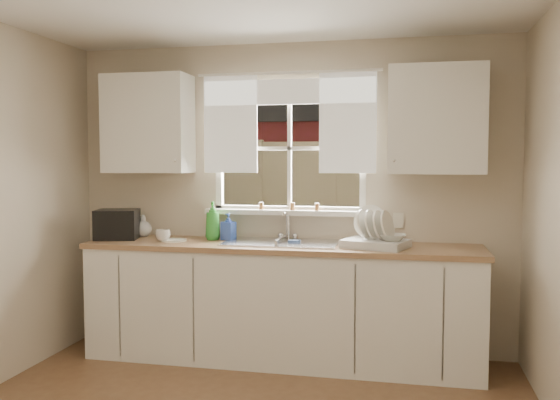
% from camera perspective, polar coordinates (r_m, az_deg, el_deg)
% --- Properties ---
extents(room_walls, '(3.62, 4.02, 2.50)m').
position_cam_1_polar(room_walls, '(2.86, -7.30, -2.49)').
color(room_walls, beige).
rests_on(room_walls, ground).
extents(window, '(1.38, 0.16, 1.06)m').
position_cam_1_polar(window, '(4.84, 0.88, 3.06)').
color(window, white).
rests_on(window, room_walls).
extents(curtains, '(1.50, 0.03, 0.81)m').
position_cam_1_polar(curtains, '(4.80, 0.76, 8.40)').
color(curtains, white).
rests_on(curtains, room_walls).
extents(base_cabinets, '(3.00, 0.62, 0.87)m').
position_cam_1_polar(base_cabinets, '(4.66, 0.08, -10.03)').
color(base_cabinets, white).
rests_on(base_cabinets, ground).
extents(countertop, '(3.04, 0.65, 0.04)m').
position_cam_1_polar(countertop, '(4.57, 0.08, -4.48)').
color(countertop, '#9A724D').
rests_on(countertop, base_cabinets).
extents(upper_cabinet_left, '(0.70, 0.33, 0.80)m').
position_cam_1_polar(upper_cabinet_left, '(5.03, -12.57, 7.15)').
color(upper_cabinet_left, white).
rests_on(upper_cabinet_left, room_walls).
extents(upper_cabinet_right, '(0.70, 0.33, 0.80)m').
position_cam_1_polar(upper_cabinet_right, '(4.58, 14.81, 7.45)').
color(upper_cabinet_right, white).
rests_on(upper_cabinet_right, room_walls).
extents(wall_outlet, '(0.08, 0.01, 0.12)m').
position_cam_1_polar(wall_outlet, '(4.75, 11.31, -1.93)').
color(wall_outlet, beige).
rests_on(wall_outlet, room_walls).
extents(sill_jars, '(0.50, 0.04, 0.06)m').
position_cam_1_polar(sill_jars, '(4.79, 0.97, -0.61)').
color(sill_jars, brown).
rests_on(sill_jars, window).
extents(backyard, '(20.00, 10.00, 6.13)m').
position_cam_1_polar(backyard, '(11.33, 10.43, 13.46)').
color(backyard, '#335421').
rests_on(backyard, ground).
extents(sink, '(0.88, 0.52, 0.40)m').
position_cam_1_polar(sink, '(4.61, 0.16, -5.07)').
color(sink, '#B7B7BC').
rests_on(sink, countertop).
extents(dish_rack, '(0.53, 0.46, 0.31)m').
position_cam_1_polar(dish_rack, '(4.42, 9.16, -3.61)').
color(dish_rack, silver).
rests_on(dish_rack, countertop).
extents(bowl, '(0.21, 0.21, 0.05)m').
position_cam_1_polar(bowl, '(4.37, 10.77, -3.57)').
color(bowl, beige).
rests_on(bowl, dish_rack).
extents(soap_bottle_a, '(0.15, 0.15, 0.31)m').
position_cam_1_polar(soap_bottle_a, '(4.81, -6.49, -2.00)').
color(soap_bottle_a, green).
rests_on(soap_bottle_a, countertop).
extents(soap_bottle_b, '(0.12, 0.12, 0.22)m').
position_cam_1_polar(soap_bottle_b, '(4.79, -4.99, -2.56)').
color(soap_bottle_b, '#2C4BA8').
rests_on(soap_bottle_b, countertop).
extents(soap_bottle_c, '(0.18, 0.18, 0.18)m').
position_cam_1_polar(soap_bottle_c, '(5.12, -13.03, -2.43)').
color(soap_bottle_c, beige).
rests_on(soap_bottle_c, countertop).
extents(saucer, '(0.20, 0.20, 0.01)m').
position_cam_1_polar(saucer, '(4.80, -10.22, -3.84)').
color(saucer, white).
rests_on(saucer, countertop).
extents(cup, '(0.13, 0.13, 0.09)m').
position_cam_1_polar(cup, '(4.79, -11.21, -3.37)').
color(cup, beige).
rests_on(cup, countertop).
extents(black_appliance, '(0.39, 0.36, 0.24)m').
position_cam_1_polar(black_appliance, '(5.02, -15.40, -2.26)').
color(black_appliance, black).
rests_on(black_appliance, countertop).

